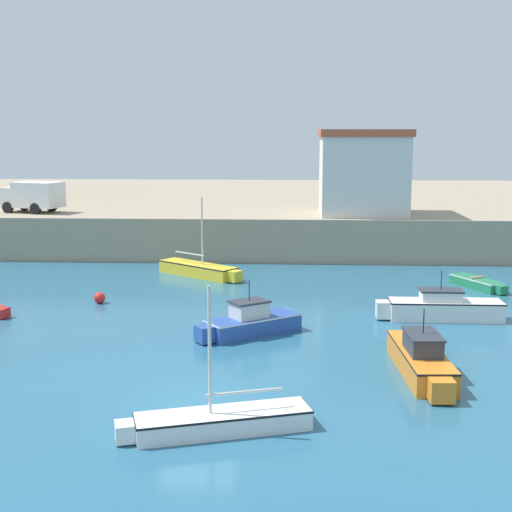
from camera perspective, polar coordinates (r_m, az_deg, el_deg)
The scene contains 11 objects.
ground_plane at distance 23.96m, azimuth -4.70°, elevation -11.43°, with size 200.00×200.00×0.00m, color #28607F.
quay_seawall at distance 67.33m, azimuth 0.30°, elevation 3.73°, with size 120.00×40.00×2.98m, color gray.
motorboat_blue_0 at distance 31.01m, azimuth -0.47°, elevation -5.33°, with size 4.58×3.74×2.44m.
dinghy_green_2 at distance 42.14m, azimuth 17.34°, elevation -2.07°, with size 2.52×3.82×0.63m.
motorboat_orange_3 at distance 26.80m, azimuth 13.10°, elevation -8.01°, with size 1.76×6.04×2.47m.
sailboat_white_4 at distance 21.45m, azimuth -2.96°, elevation -13.01°, with size 5.75×2.74×4.42m.
motorboat_white_5 at distance 34.57m, azimuth 14.67°, elevation -4.03°, with size 5.86×1.43×2.36m.
sailboat_yellow_8 at distance 43.68m, azimuth -4.55°, elevation -1.07°, with size 5.53×4.57×4.86m.
mooring_buoy at distance 37.58m, azimuth -12.41°, elevation -3.28°, with size 0.58×0.58×0.58m, color red.
harbor_shed_near_wharf at distance 50.88m, azimuth 8.55°, elevation 6.68°, with size 6.19×6.17×5.91m.
truck_on_quay at distance 53.86m, azimuth -17.45°, elevation 4.63°, with size 4.70×3.17×2.20m.
Camera 1 is at (3.05, -22.12, 8.69)m, focal length 50.00 mm.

